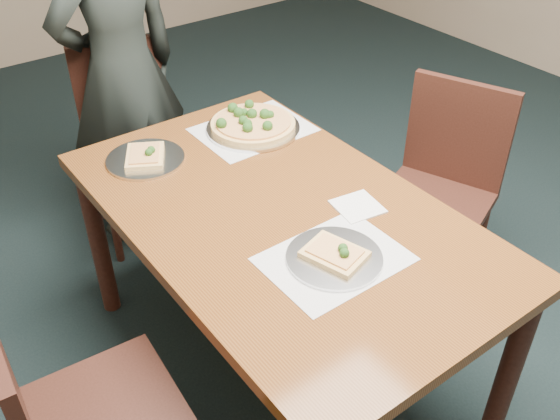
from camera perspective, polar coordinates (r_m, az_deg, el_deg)
ground at (r=2.43m, az=12.04°, el=-17.53°), size 8.00×8.00×0.00m
dining_table at (r=2.05m, az=0.00°, el=-2.08°), size 0.90×1.50×0.75m
chair_far at (r=2.99m, az=-13.44°, el=7.01°), size 0.50×0.50×0.91m
chair_left at (r=1.82m, az=-18.55°, el=-17.44°), size 0.45×0.45×0.91m
chair_right at (r=2.64m, az=14.63°, el=2.57°), size 0.54×0.54×0.91m
diner at (r=2.84m, az=-14.28°, el=12.17°), size 0.64×0.46×1.64m
placemat_main at (r=2.44m, az=-2.46°, el=7.36°), size 0.42×0.32×0.00m
placemat_near at (r=1.81m, az=4.98°, el=-4.49°), size 0.40×0.30×0.00m
pizza_pan at (r=2.42m, az=-2.54°, el=7.87°), size 0.36×0.36×0.07m
slice_plate_near at (r=1.80m, az=5.03°, el=-4.20°), size 0.28×0.28×0.06m
slice_plate_far at (r=2.29m, az=-12.20°, el=4.72°), size 0.28×0.28×0.05m
napkin at (r=2.02m, az=7.10°, el=0.32°), size 0.16×0.16×0.01m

